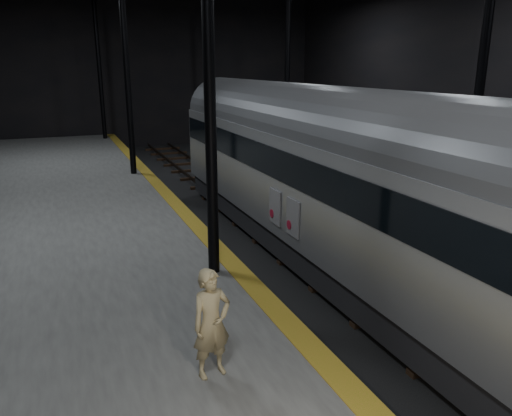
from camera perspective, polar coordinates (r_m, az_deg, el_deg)
ground at (r=17.11m, az=3.41°, el=-3.49°), size 44.00×44.00×0.00m
platform_left at (r=15.44m, az=-22.68°, el=-4.99°), size 9.00×43.80×1.00m
platform_right at (r=21.19m, az=22.07°, el=0.60°), size 9.00×43.80×1.00m
tactile_strip at (r=15.73m, az=-7.29°, el=-1.51°), size 0.50×43.80×0.01m
track at (r=17.09m, az=3.41°, el=-3.27°), size 2.40×43.00×0.24m
train at (r=14.32m, az=7.69°, el=4.28°), size 2.85×18.98×5.07m
woman at (r=7.90m, az=-5.10°, el=-13.01°), size 0.72×0.55×1.78m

